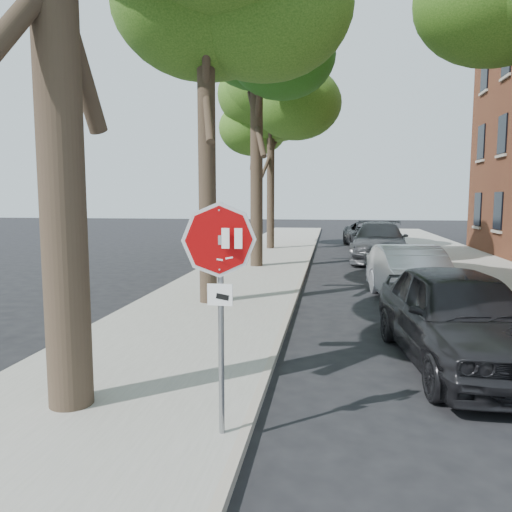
{
  "coord_description": "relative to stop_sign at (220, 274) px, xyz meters",
  "views": [
    {
      "loc": [
        0.49,
        -5.27,
        2.77
      ],
      "look_at": [
        -0.43,
        0.83,
        2.05
      ],
      "focal_mm": 35.0,
      "sensor_mm": 36.0,
      "label": 1
    }
  ],
  "objects": [
    {
      "name": "car_a",
      "position": [
        3.3,
        3.23,
        -1.13
      ],
      "size": [
        2.45,
        5.01,
        1.64
      ],
      "primitive_type": "imported",
      "rotation": [
        0.0,
        0.0,
        0.11
      ],
      "color": "black",
      "rests_on": "ground"
    },
    {
      "name": "car_d",
      "position": [
        3.3,
        23.21,
        -1.22
      ],
      "size": [
        2.87,
        5.46,
        1.46
      ],
      "primitive_type": "imported",
      "rotation": [
        0.0,
        0.0,
        0.08
      ],
      "color": "black",
      "rests_on": "ground"
    },
    {
      "name": "sidewalk_right",
      "position": [
        6.7,
        12.03,
        -1.89
      ],
      "size": [
        4.0,
        55.0,
        0.12
      ],
      "primitive_type": "cube",
      "color": "gray",
      "rests_on": "ground"
    },
    {
      "name": "curb_right",
      "position": [
        4.65,
        12.03,
        -1.88
      ],
      "size": [
        0.12,
        55.0,
        0.13
      ],
      "primitive_type": "cube",
      "color": "#9E9384",
      "rests_on": "ground"
    },
    {
      "name": "stop_sign",
      "position": [
        0.0,
        0.0,
        0.0
      ],
      "size": [
        0.76,
        0.34,
        2.61
      ],
      "color": "gray",
      "rests_on": "sidewalk_left"
    },
    {
      "name": "car_c",
      "position": [
        3.3,
        17.32,
        -1.09
      ],
      "size": [
        2.89,
        6.08,
        1.71
      ],
      "primitive_type": "imported",
      "rotation": [
        0.0,
        0.0,
        -0.09
      ],
      "color": "#434448",
      "rests_on": "ground"
    },
    {
      "name": "sidewalk_left",
      "position": [
        -1.8,
        12.03,
        -1.89
      ],
      "size": [
        4.0,
        55.0,
        0.12
      ],
      "primitive_type": "cube",
      "color": "gray",
      "rests_on": "ground"
    },
    {
      "name": "tree_mid_b",
      "position": [
        -1.72,
        14.15,
        6.05
      ],
      "size": [
        5.88,
        5.46,
        10.36
      ],
      "color": "black",
      "rests_on": "sidewalk_left"
    },
    {
      "name": "car_b",
      "position": [
        3.3,
        8.23,
        -1.2
      ],
      "size": [
        2.08,
        4.7,
        1.5
      ],
      "primitive_type": "imported",
      "rotation": [
        0.0,
        0.0,
        0.11
      ],
      "color": "#A9ABB2",
      "rests_on": "ground"
    },
    {
      "name": "curb_left",
      "position": [
        0.25,
        12.03,
        -1.88
      ],
      "size": [
        0.12,
        55.0,
        0.13
      ],
      "primitive_type": "cube",
      "color": "#9E9384",
      "rests_on": "ground"
    },
    {
      "name": "tree_far",
      "position": [
        -2.02,
        21.14,
        5.26
      ],
      "size": [
        5.29,
        4.91,
        9.33
      ],
      "color": "black",
      "rests_on": "sidewalk_left"
    },
    {
      "name": "ground",
      "position": [
        0.7,
        0.03,
        -1.95
      ],
      "size": [
        120.0,
        120.0,
        0.0
      ],
      "primitive_type": "plane",
      "color": "black",
      "rests_on": "ground"
    }
  ]
}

